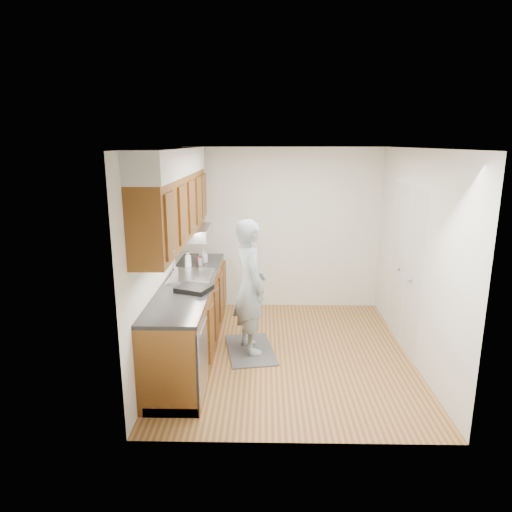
{
  "coord_description": "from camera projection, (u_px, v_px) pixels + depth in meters",
  "views": [
    {
      "loc": [
        -0.29,
        -5.24,
        2.56
      ],
      "look_at": [
        -0.39,
        0.25,
        1.19
      ],
      "focal_mm": 32.0,
      "sensor_mm": 36.0,
      "label": 1
    }
  ],
  "objects": [
    {
      "name": "wall_left",
      "position": [
        163.0,
        256.0,
        5.42
      ],
      "size": [
        0.02,
        3.5,
        2.5
      ],
      "primitive_type": "cube",
      "color": "silver",
      "rests_on": "floor"
    },
    {
      "name": "closet_door",
      "position": [
        406.0,
        269.0,
        5.71
      ],
      "size": [
        0.02,
        1.22,
        2.05
      ],
      "primitive_type": "cube",
      "color": "white",
      "rests_on": "wall_right"
    },
    {
      "name": "soap_bottle_a",
      "position": [
        188.0,
        259.0,
        6.03
      ],
      "size": [
        0.11,
        0.11,
        0.24
      ],
      "primitive_type": "imported",
      "rotation": [
        0.0,
        0.0,
        -0.19
      ],
      "color": "silver",
      "rests_on": "counter"
    },
    {
      "name": "upper_cabinets",
      "position": [
        175.0,
        197.0,
        5.29
      ],
      "size": [
        0.47,
        2.8,
        1.21
      ],
      "color": "brown",
      "rests_on": "wall_left"
    },
    {
      "name": "counter",
      "position": [
        190.0,
        316.0,
        5.6
      ],
      "size": [
        0.64,
        2.8,
        1.3
      ],
      "color": "brown",
      "rests_on": "floor"
    },
    {
      "name": "steel_can",
      "position": [
        200.0,
        262.0,
        6.09
      ],
      "size": [
        0.09,
        0.09,
        0.13
      ],
      "primitive_type": "cylinder",
      "rotation": [
        0.0,
        0.0,
        -0.4
      ],
      "color": "#A5A5AA",
      "rests_on": "counter"
    },
    {
      "name": "wall_right",
      "position": [
        416.0,
        257.0,
        5.37
      ],
      "size": [
        0.02,
        3.5,
        2.5
      ],
      "primitive_type": "cube",
      "color": "silver",
      "rests_on": "floor"
    },
    {
      "name": "ceiling",
      "position": [
        291.0,
        148.0,
        5.09
      ],
      "size": [
        3.5,
        3.5,
        0.0
      ],
      "primitive_type": "plane",
      "rotation": [
        3.14,
        0.0,
        0.0
      ],
      "color": "white",
      "rests_on": "wall_left"
    },
    {
      "name": "floor_mat",
      "position": [
        250.0,
        350.0,
        5.78
      ],
      "size": [
        0.72,
        1.03,
        0.02
      ],
      "primitive_type": "cube",
      "rotation": [
        0.0,
        0.0,
        0.18
      ],
      "color": "#58585A",
      "rests_on": "floor"
    },
    {
      "name": "soda_can",
      "position": [
        200.0,
        261.0,
        6.16
      ],
      "size": [
        0.08,
        0.08,
        0.13
      ],
      "primitive_type": "cylinder",
      "rotation": [
        0.0,
        0.0,
        -0.09
      ],
      "color": "red",
      "rests_on": "counter"
    },
    {
      "name": "person",
      "position": [
        250.0,
        278.0,
        5.55
      ],
      "size": [
        0.66,
        0.78,
        1.89
      ],
      "primitive_type": "imported",
      "rotation": [
        0.0,
        0.0,
        1.94
      ],
      "color": "#899BA7",
      "rests_on": "floor_mat"
    },
    {
      "name": "soap_bottle_b",
      "position": [
        203.0,
        256.0,
        6.32
      ],
      "size": [
        0.12,
        0.12,
        0.19
      ],
      "primitive_type": "imported",
      "rotation": [
        0.0,
        0.0,
        -0.54
      ],
      "color": "silver",
      "rests_on": "counter"
    },
    {
      "name": "floor",
      "position": [
        287.0,
        353.0,
        5.7
      ],
      "size": [
        3.5,
        3.5,
        0.0
      ],
      "primitive_type": "plane",
      "color": "#A2773D",
      "rests_on": "ground"
    },
    {
      "name": "dish_rack",
      "position": [
        194.0,
        289.0,
        5.12
      ],
      "size": [
        0.44,
        0.41,
        0.06
      ],
      "primitive_type": "cube",
      "rotation": [
        0.0,
        0.0,
        -0.38
      ],
      "color": "black",
      "rests_on": "counter"
    },
    {
      "name": "wall_back",
      "position": [
        283.0,
        229.0,
        7.09
      ],
      "size": [
        3.0,
        0.02,
        2.5
      ],
      "primitive_type": "cube",
      "color": "silver",
      "rests_on": "floor"
    }
  ]
}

